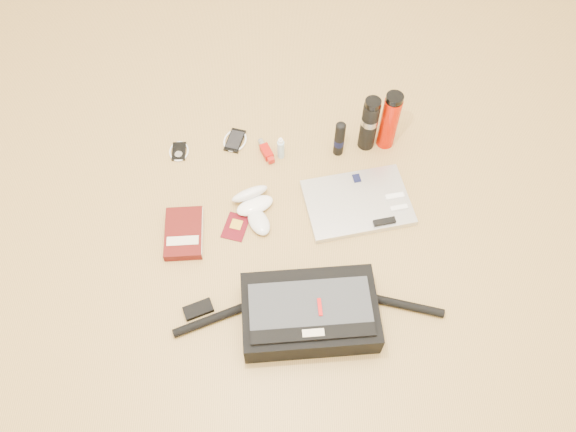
% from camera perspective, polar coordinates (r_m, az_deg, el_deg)
% --- Properties ---
extents(ground, '(4.00, 4.00, 0.00)m').
position_cam_1_polar(ground, '(1.99, 0.64, -3.40)').
color(ground, '#A88446').
rests_on(ground, ground).
extents(messenger_bag, '(0.90, 0.29, 0.12)m').
position_cam_1_polar(messenger_bag, '(1.83, 2.15, -9.81)').
color(messenger_bag, black).
rests_on(messenger_bag, ground).
extents(laptop, '(0.42, 0.33, 0.04)m').
position_cam_1_polar(laptop, '(2.09, 7.12, 1.35)').
color(laptop, silver).
rests_on(laptop, ground).
extents(book, '(0.14, 0.21, 0.04)m').
position_cam_1_polar(book, '(2.04, -10.49, -1.74)').
color(book, '#470C0A').
rests_on(book, ground).
extents(passport, '(0.11, 0.13, 0.01)m').
position_cam_1_polar(passport, '(2.04, -5.33, -1.08)').
color(passport, '#4E070F').
rests_on(passport, ground).
extents(mouse, '(0.11, 0.14, 0.04)m').
position_cam_1_polar(mouse, '(2.03, -2.98, -0.61)').
color(mouse, silver).
rests_on(mouse, ground).
extents(sunglasses_case, '(0.18, 0.17, 0.08)m').
position_cam_1_polar(sunglasses_case, '(2.07, -3.64, 1.66)').
color(sunglasses_case, white).
rests_on(sunglasses_case, ground).
extents(ipod, '(0.08, 0.09, 0.01)m').
position_cam_1_polar(ipod, '(2.27, -11.01, 6.47)').
color(ipod, black).
rests_on(ipod, ground).
extents(phone, '(0.11, 0.13, 0.01)m').
position_cam_1_polar(phone, '(2.27, -5.40, 7.65)').
color(phone, black).
rests_on(phone, ground).
extents(inhaler, '(0.07, 0.12, 0.03)m').
position_cam_1_polar(inhaler, '(2.22, -2.24, 6.61)').
color(inhaler, '#9E0F09').
rests_on(inhaler, ground).
extents(spray_bottle, '(0.04, 0.04, 0.11)m').
position_cam_1_polar(spray_bottle, '(2.18, -0.73, 6.86)').
color(spray_bottle, '#A0C4D6').
rests_on(spray_bottle, ground).
extents(aerosol_can, '(0.05, 0.05, 0.17)m').
position_cam_1_polar(aerosol_can, '(2.17, 5.25, 7.85)').
color(aerosol_can, black).
rests_on(aerosol_can, ground).
extents(thermos_black, '(0.07, 0.07, 0.25)m').
position_cam_1_polar(thermos_black, '(2.18, 8.25, 9.27)').
color(thermos_black, black).
rests_on(thermos_black, ground).
extents(thermos_red, '(0.08, 0.08, 0.26)m').
position_cam_1_polar(thermos_red, '(2.19, 10.28, 9.50)').
color(thermos_red, '#B61100').
rests_on(thermos_red, ground).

